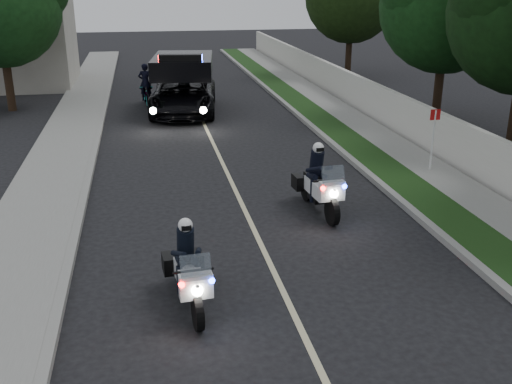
% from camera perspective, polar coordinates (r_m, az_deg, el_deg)
% --- Properties ---
extents(ground, '(120.00, 120.00, 0.00)m').
position_cam_1_polar(ground, '(10.61, 3.90, -12.14)').
color(ground, black).
rests_on(ground, ground).
extents(curb_right, '(0.20, 60.00, 0.15)m').
position_cam_1_polar(curb_right, '(20.53, 7.99, 4.04)').
color(curb_right, gray).
rests_on(curb_right, ground).
extents(grass_verge, '(1.20, 60.00, 0.16)m').
position_cam_1_polar(grass_verge, '(20.76, 9.82, 4.13)').
color(grass_verge, '#193814').
rests_on(grass_verge, ground).
extents(sidewalk_right, '(1.40, 60.00, 0.16)m').
position_cam_1_polar(sidewalk_right, '(21.25, 13.12, 4.26)').
color(sidewalk_right, gray).
rests_on(sidewalk_right, ground).
extents(property_wall, '(0.22, 60.00, 1.50)m').
position_cam_1_polar(property_wall, '(21.50, 15.71, 6.07)').
color(property_wall, beige).
rests_on(property_wall, ground).
extents(curb_left, '(0.20, 60.00, 0.15)m').
position_cam_1_polar(curb_left, '(19.56, -15.46, 2.70)').
color(curb_left, gray).
rests_on(curb_left, ground).
extents(sidewalk_left, '(2.00, 60.00, 0.16)m').
position_cam_1_polar(sidewalk_left, '(19.68, -18.65, 2.48)').
color(sidewalk_left, gray).
rests_on(sidewalk_left, ground).
extents(lane_marking, '(0.12, 50.00, 0.01)m').
position_cam_1_polar(lane_marking, '(19.65, -3.45, 3.26)').
color(lane_marking, '#BFB78C').
rests_on(lane_marking, ground).
extents(police_moto_left, '(0.85, 1.99, 1.65)m').
position_cam_1_polar(police_moto_left, '(11.10, -6.36, -10.65)').
color(police_moto_left, silver).
rests_on(police_moto_left, ground).
extents(police_moto_right, '(0.90, 2.16, 1.79)m').
position_cam_1_polar(police_moto_right, '(15.23, 5.98, -1.87)').
color(police_moto_right, silver).
rests_on(police_moto_right, ground).
extents(police_suv, '(3.45, 6.15, 2.84)m').
position_cam_1_polar(police_suv, '(26.59, -6.88, 7.56)').
color(police_suv, black).
rests_on(police_suv, ground).
extents(bicycle, '(0.75, 1.80, 0.92)m').
position_cam_1_polar(bicycle, '(28.60, -10.44, 8.25)').
color(bicycle, black).
rests_on(bicycle, ground).
extents(cyclist, '(0.66, 0.47, 1.71)m').
position_cam_1_polar(cyclist, '(28.60, -10.44, 8.25)').
color(cyclist, black).
rests_on(cyclist, ground).
extents(sign_post, '(0.33, 0.33, 2.06)m').
position_cam_1_polar(sign_post, '(18.75, 16.28, 1.64)').
color(sign_post, '#AA0C20').
rests_on(sign_post, ground).
extents(tree_right_c, '(5.65, 5.65, 8.82)m').
position_cam_1_polar(tree_right_c, '(22.44, 23.17, 3.77)').
color(tree_right_c, black).
rests_on(tree_right_c, ground).
extents(tree_right_d, '(6.11, 6.11, 8.86)m').
position_cam_1_polar(tree_right_d, '(26.29, 16.80, 6.72)').
color(tree_right_d, '#143E14').
rests_on(tree_right_d, ground).
extents(tree_right_e, '(6.79, 6.79, 8.95)m').
position_cam_1_polar(tree_right_e, '(36.87, 8.76, 10.91)').
color(tree_right_e, '#1B3310').
rests_on(tree_right_e, ground).
extents(tree_left_near, '(6.46, 6.46, 8.81)m').
position_cam_1_polar(tree_left_near, '(28.97, -22.30, 7.24)').
color(tree_left_near, '#154117').
rests_on(tree_left_near, ground).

